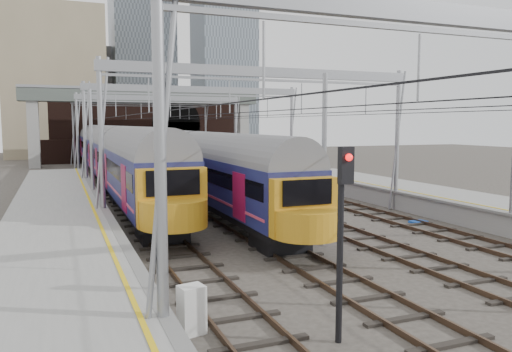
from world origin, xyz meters
name	(u,v)px	position (x,y,z in m)	size (l,w,h in m)	color
ground	(349,256)	(0.00, 0.00, 0.00)	(160.00, 160.00, 0.00)	#38332D
platform_left	(58,252)	(-10.18, 2.50, 0.55)	(4.32, 55.00, 1.12)	gray
tracks	(225,200)	(0.00, 15.00, 0.02)	(14.40, 80.00, 0.22)	#4C3828
overhead_line	(198,103)	(0.00, 21.49, 6.57)	(16.80, 80.00, 8.00)	gray
retaining_wall	(149,129)	(1.40, 51.93, 4.33)	(28.00, 2.75, 9.00)	black
overbridge	(145,105)	(0.00, 46.00, 7.27)	(28.00, 3.00, 9.25)	gray
city_skyline	(136,51)	(2.73, 70.48, 17.09)	(37.50, 27.50, 60.00)	tan
train_main	(153,153)	(-2.00, 29.63, 2.36)	(2.59, 60.02, 4.53)	black
train_second	(102,149)	(-6.00, 35.58, 2.50)	(2.82, 65.15, 4.84)	black
signal_near_left	(342,220)	(-4.25, -6.35, 2.87)	(0.33, 0.45, 4.49)	black
relay_cabinet	(192,310)	(-7.25, -4.56, 0.58)	(0.58, 0.49, 1.17)	silver
equip_cover_a	(309,223)	(1.50, 6.05, 0.06)	(0.95, 0.67, 0.11)	blue
equip_cover_b	(293,203)	(3.48, 11.95, 0.05)	(0.77, 0.55, 0.09)	blue
equip_cover_c	(418,222)	(6.75, 4.23, 0.05)	(0.83, 0.58, 0.10)	blue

